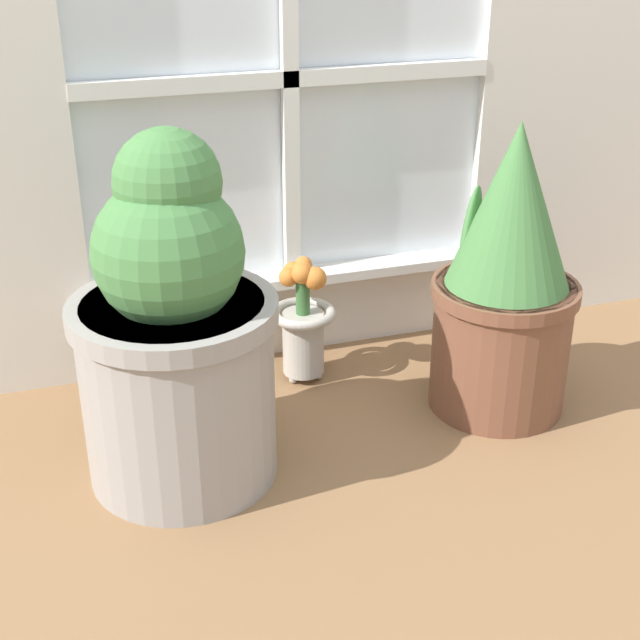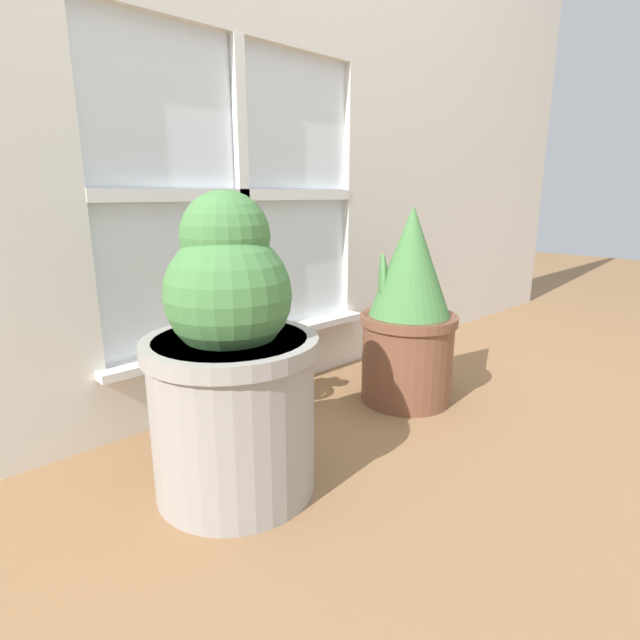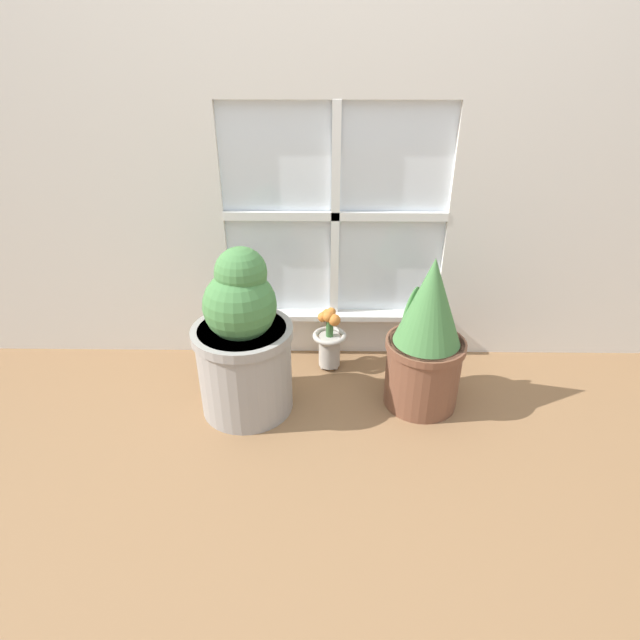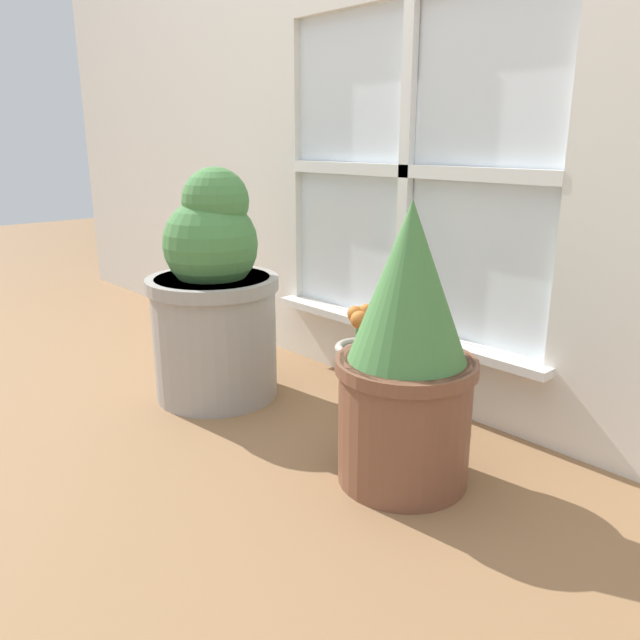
# 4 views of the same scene
# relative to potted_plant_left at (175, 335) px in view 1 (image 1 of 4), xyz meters

# --- Properties ---
(ground_plane) EXTENTS (10.00, 10.00, 0.00)m
(ground_plane) POSITION_rel_potted_plant_left_xyz_m (0.35, -0.19, -0.30)
(ground_plane) COLOR olive
(potted_plant_left) EXTENTS (0.39, 0.39, 0.69)m
(potted_plant_left) POSITION_rel_potted_plant_left_xyz_m (0.00, 0.00, 0.00)
(potted_plant_left) COLOR #9E9993
(potted_plant_left) RESTS_ON ground_plane
(potted_plant_right) EXTENTS (0.32, 0.32, 0.64)m
(potted_plant_right) POSITION_rel_potted_plant_left_xyz_m (0.71, 0.04, -0.00)
(potted_plant_right) COLOR brown
(potted_plant_right) RESTS_ON ground_plane
(flower_vase) EXTENTS (0.15, 0.15, 0.30)m
(flower_vase) POSITION_rel_potted_plant_left_xyz_m (0.33, 0.28, -0.15)
(flower_vase) COLOR #BCB7AD
(flower_vase) RESTS_ON ground_plane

